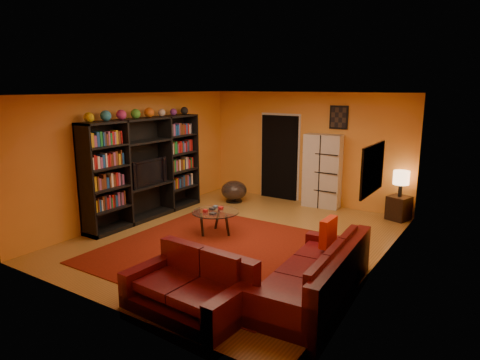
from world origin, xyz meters
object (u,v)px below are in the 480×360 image
Objects in this scene: storage_cabinet at (322,171)px; table_lamp at (401,178)px; loveseat at (193,287)px; bowl_chair at (234,191)px; tv at (147,172)px; coffee_table at (215,214)px; sofa at (319,276)px; side_table at (399,208)px; entertainment_unit at (145,169)px.

storage_cabinet is 3.11× the size of table_lamp.
bowl_chair is (-2.37, 4.46, -0.01)m from loveseat.
tv is 1.88m from coffee_table.
table_lamp reaches higher than coffee_table.
sofa is at bearing -106.03° from tv.
sofa is 1.66m from loveseat.
loveseat is at bearing -59.66° from coffee_table.
storage_cabinet is (0.93, 2.86, 0.44)m from coffee_table.
side_table is at bearing -10.99° from loveseat.
sofa is (4.42, -1.27, -0.77)m from entertainment_unit.
bowl_chair is at bearing 67.54° from entertainment_unit.
entertainment_unit is at bearing -148.59° from table_lamp.
entertainment_unit is 5.28m from table_lamp.
table_lamp is (-0.00, 0.00, 0.63)m from side_table.
loveseat reaches higher than side_table.
entertainment_unit is 1.79× the size of storage_cabinet.
coffee_table is at bearing -91.39° from tv.
loveseat is 0.95× the size of storage_cabinet.
coffee_table is at bearing 33.36° from loveseat.
tv reaches higher than coffee_table.
sofa reaches higher than side_table.
coffee_table is 3.04m from storage_cabinet.
loveseat is 5.05m from bowl_chair.
loveseat is at bearing -104.00° from side_table.
entertainment_unit is 5.34m from side_table.
table_lamp is at bearing 10.90° from bowl_chair.
entertainment_unit is 1.89× the size of loveseat.
tv reaches higher than table_lamp.
storage_cabinet is at bearing 45.36° from entertainment_unit.
storage_cabinet is (2.76, 2.80, -0.21)m from entertainment_unit.
sofa is 4.87m from bowl_chair.
tv is at bearing -111.08° from bowl_chair.
bowl_chair is (-3.57, 3.32, -0.01)m from sofa.
side_table is 0.63m from table_lamp.
coffee_table is 3.90m from table_lamp.
sofa reaches higher than coffee_table.
tv reaches higher than sofa.
table_lamp is (1.29, 5.17, 0.60)m from loveseat.
coffee_table is at bearing -133.48° from table_lamp.
table_lamp is at bearing -58.13° from tv.
side_table is (1.29, 5.17, -0.03)m from loveseat.
table_lamp is (4.45, 2.77, -0.11)m from tv.
entertainment_unit is at bearing 160.23° from sofa.
entertainment_unit is 4.66m from sofa.
sofa is at bearing -42.90° from bowl_chair.
entertainment_unit is at bearing 70.13° from tv.
entertainment_unit is 5.58× the size of table_lamp.
loveseat is (3.21, -2.42, -0.77)m from entertainment_unit.
storage_cabinet is at bearing 178.35° from table_lamp.
loveseat is at bearing -104.00° from table_lamp.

